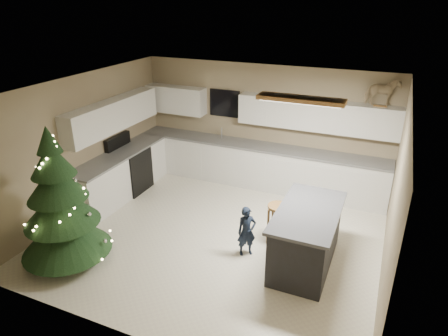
{
  "coord_description": "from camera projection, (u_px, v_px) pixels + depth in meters",
  "views": [
    {
      "loc": [
        2.51,
        -5.46,
        3.94
      ],
      "look_at": [
        0.0,
        0.35,
        1.15
      ],
      "focal_mm": 32.0,
      "sensor_mm": 36.0,
      "label": 1
    }
  ],
  "objects": [
    {
      "name": "toddler",
      "position": [
        247.0,
        231.0,
        6.4
      ],
      "size": [
        0.37,
        0.35,
        0.85
      ],
      "primitive_type": "imported",
      "rotation": [
        0.0,
        0.0,
        0.66
      ],
      "color": "black",
      "rests_on": "ground_plane"
    },
    {
      "name": "island",
      "position": [
        306.0,
        237.0,
        6.15
      ],
      "size": [
        0.9,
        1.7,
        0.95
      ],
      "color": "black",
      "rests_on": "ground_plane"
    },
    {
      "name": "ground_plane",
      "position": [
        216.0,
        234.0,
        7.08
      ],
      "size": [
        5.5,
        5.5,
        0.0
      ],
      "primitive_type": "plane",
      "color": "beige"
    },
    {
      "name": "christmas_tree",
      "position": [
        61.0,
        210.0,
        6.04
      ],
      "size": [
        1.41,
        1.36,
        2.26
      ],
      "rotation": [
        0.0,
        0.0,
        -0.13
      ],
      "color": "#3F2816",
      "rests_on": "ground_plane"
    },
    {
      "name": "cabinetry",
      "position": [
        209.0,
        155.0,
        8.49
      ],
      "size": [
        5.5,
        3.2,
        2.0
      ],
      "color": "silver",
      "rests_on": "ground_plane"
    },
    {
      "name": "room_shell",
      "position": [
        217.0,
        142.0,
        6.37
      ],
      "size": [
        5.52,
        5.02,
        2.61
      ],
      "color": "gray",
      "rests_on": "ground_plane"
    },
    {
      "name": "rocking_horse",
      "position": [
        382.0,
        92.0,
        7.28
      ],
      "size": [
        0.65,
        0.47,
        0.52
      ],
      "rotation": [
        0.0,
        0.0,
        1.95
      ],
      "color": "brown",
      "rests_on": "cabinetry"
    },
    {
      "name": "bar_stool",
      "position": [
        278.0,
        215.0,
        6.69
      ],
      "size": [
        0.36,
        0.36,
        0.7
      ],
      "rotation": [
        0.0,
        0.0,
        0.18
      ],
      "color": "brown",
      "rests_on": "ground_plane"
    }
  ]
}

